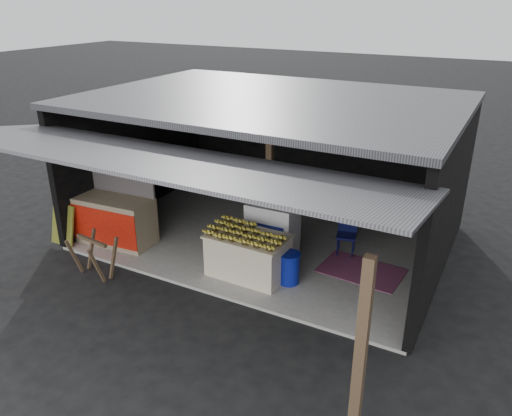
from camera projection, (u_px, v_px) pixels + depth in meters
The scene contains 13 objects.
ground at pixel (205, 293), 8.76m from camera, with size 80.00×80.00×0.00m, color black.
concrete_slab at pixel (269, 236), 10.78m from camera, with size 7.00×5.00×0.06m, color gray.
shophouse at pixel (277, 140), 10.22m from camera, with size 7.40×7.29×3.02m.
banana_table at pixel (248, 255), 9.09m from camera, with size 1.47×0.92×0.80m.
banana_pile at pixel (248, 232), 8.90m from camera, with size 1.34×0.80×0.16m, color gold, non-canonical shape.
white_crate at pixel (273, 228), 9.85m from camera, with size 0.96×0.67×1.05m.
neighbor_stall at pixel (113, 217), 10.32m from camera, with size 1.77×0.90×1.78m.
green_signboard at pixel (63, 224), 10.24m from camera, with size 0.57×0.04×0.86m, color black.
sawhorse at pixel (93, 253), 9.12m from camera, with size 0.78×0.74×0.76m.
water_barrel at pixel (289, 269), 8.88m from camera, with size 0.38×0.38×0.55m, color #0D1990.
plastic_chair at pixel (347, 231), 9.88m from camera, with size 0.45×0.45×0.80m.
magenta_rug at pixel (361, 270), 9.37m from camera, with size 1.50×1.00×0.01m, color #7A1B4A.
picture_frames at pixel (308, 126), 12.04m from camera, with size 1.62×0.04×0.46m.
Camera 1 is at (4.33, -6.16, 4.81)m, focal length 35.00 mm.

